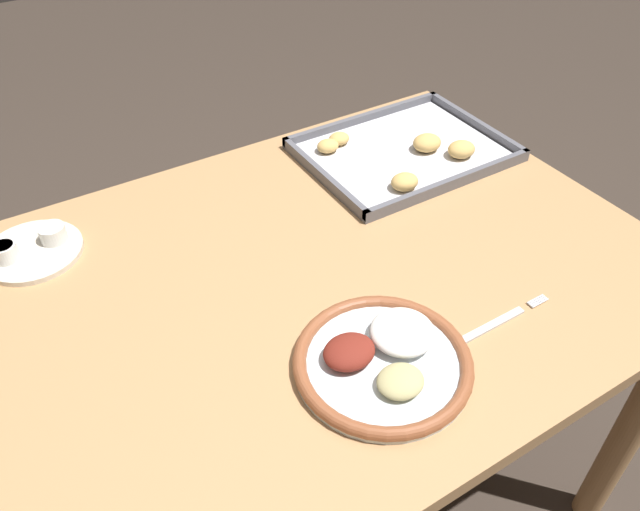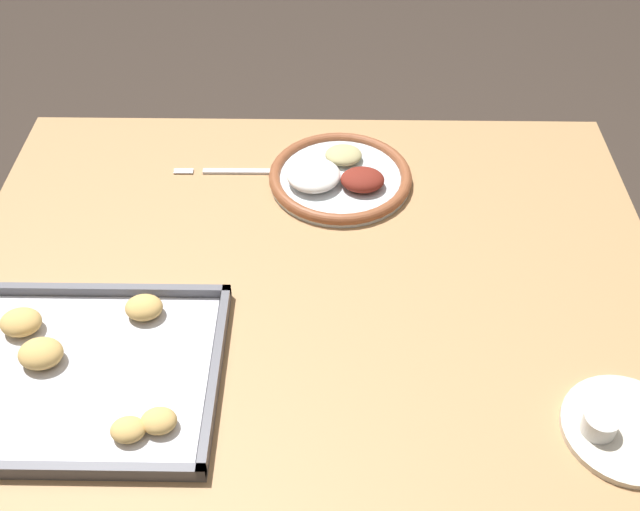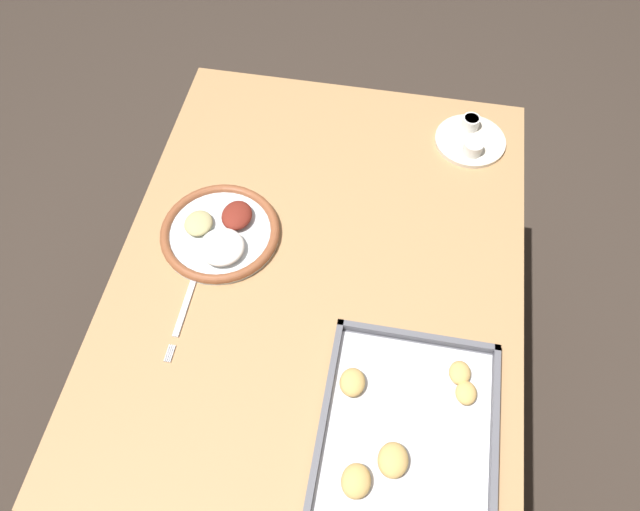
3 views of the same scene
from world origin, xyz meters
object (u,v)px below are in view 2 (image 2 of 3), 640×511
fork (240,171)px  saucer_plate (627,427)px  baking_tray (73,369)px  dinner_plate (339,176)px

fork → saucer_plate: saucer_plate is taller
saucer_plate → baking_tray: bearing=-6.4°
fork → saucer_plate: 0.76m
dinner_plate → fork: size_ratio=1.18×
dinner_plate → fork: (0.18, -0.03, -0.01)m
dinner_plate → baking_tray: size_ratio=0.62×
dinner_plate → saucer_plate: (-0.37, 0.51, -0.00)m
fork → saucer_plate: (-0.54, 0.54, 0.01)m
dinner_plate → saucer_plate: 0.63m
fork → baking_tray: (0.19, 0.45, 0.01)m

